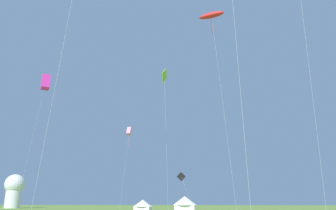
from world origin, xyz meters
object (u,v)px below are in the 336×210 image
Objects in this scene: festival_tent_left at (143,205)px; festival_tent_right at (185,204)px; kite_red_parafoil at (211,15)px; kite_pink_box at (129,131)px; kite_magenta_box at (46,82)px; observatory_dome at (14,189)px; kite_lime_diamond at (164,78)px; kite_black_diamond at (181,177)px.

festival_tent_right is at bearing -0.00° from festival_tent_left.
festival_tent_left is (-13.51, 29.96, -22.86)m from kite_red_parafoil.
kite_pink_box is 0.58× the size of kite_red_parafoil.
kite_magenta_box is at bearing -149.49° from festival_tent_right.
kite_magenta_box is 6.33× the size of festival_tent_left.
kite_red_parafoil is 37.83m from festival_tent_right.
kite_red_parafoil is 94.74m from observatory_dome.
kite_lime_diamond reaches higher than festival_tent_right.
observatory_dome is (-57.19, 64.87, -11.39)m from kite_lime_diamond.
kite_black_diamond is 27.47m from kite_red_parafoil.
kite_red_parafoil is at bearing -26.96° from kite_lime_diamond.
kite_red_parafoil is 1.33× the size of kite_lime_diamond.
festival_tent_left is at bearing 42.09° from kite_magenta_box.
kite_lime_diamond is at bearing -29.17° from kite_magenta_box.
observatory_dome is (-58.16, 38.06, 4.30)m from festival_tent_right.
kite_lime_diamond is at bearing -61.83° from kite_pink_box.
observatory_dome is (-58.20, 48.08, -0.04)m from kite_black_diamond.
festival_tent_left is 0.35× the size of observatory_dome.
kite_lime_diamond is at bearing -74.75° from festival_tent_left.
kite_red_parafoil is 2.30× the size of observatory_dome.
kite_red_parafoil is at bearing -65.73° from festival_tent_left.
kite_black_diamond is at bearing 15.10° from kite_pink_box.
observatory_dome is (-34.33, 52.11, -16.52)m from kite_magenta_box.
kite_red_parafoil is 5.20× the size of festival_tent_right.
kite_lime_diamond is 32.09m from festival_tent_left.
kite_red_parafoil is at bearing -80.11° from festival_tent_right.
kite_black_diamond is at bearing -39.56° from observatory_dome.
observatory_dome is (-63.39, 68.02, -18.21)m from kite_red_parafoil.
festival_tent_left is at bearing 129.68° from kite_black_diamond.
kite_lime_diamond is 31.08m from festival_tent_right.
festival_tent_left is 0.79× the size of festival_tent_right.
kite_black_diamond is 1.45× the size of festival_tent_right.
kite_red_parafoil is at bearing -28.70° from kite_magenta_box.
kite_red_parafoil reaches higher than kite_pink_box.
kite_magenta_box is 29.79m from festival_tent_left.
observatory_dome is at bearing 140.44° from kite_black_diamond.
kite_magenta_box reaches higher than kite_lime_diamond.
festival_tent_right is (23.84, 14.05, -20.81)m from kite_magenta_box.
kite_black_diamond is at bearing 9.58° from kite_magenta_box.
festival_tent_right is at bearing 90.18° from kite_black_diamond.
observatory_dome is at bearing 134.44° from kite_pink_box.
kite_pink_box is 71.05m from observatory_dome.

